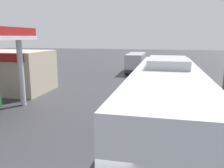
# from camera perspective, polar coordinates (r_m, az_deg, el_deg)

# --- Properties ---
(ground) EXTENTS (120.00, 120.00, 0.00)m
(ground) POSITION_cam_1_polar(r_m,az_deg,el_deg) (24.53, 8.62, 0.79)
(ground) COLOR #38383D
(lane_divider_stripe) EXTENTS (0.16, 50.00, 0.01)m
(lane_divider_stripe) POSITION_cam_1_polar(r_m,az_deg,el_deg) (19.66, 7.52, -1.88)
(lane_divider_stripe) COLOR #D8CC4C
(lane_divider_stripe) RESTS_ON ground
(coach_bus_main) EXTENTS (2.60, 11.04, 3.69)m
(coach_bus_main) POSITION_cam_1_polar(r_m,az_deg,el_deg) (9.43, 13.17, -6.27)
(coach_bus_main) COLOR silver
(coach_bus_main) RESTS_ON ground
(minibus_opposing_lane) EXTENTS (2.04, 6.13, 2.44)m
(minibus_opposing_lane) POSITION_cam_1_polar(r_m,az_deg,el_deg) (29.85, 5.88, 5.64)
(minibus_opposing_lane) COLOR #A5A5AD
(minibus_opposing_lane) RESTS_ON ground
(car_trailing_behind_bus) EXTENTS (1.70, 4.20, 1.82)m
(car_trailing_behind_bus) POSITION_cam_1_polar(r_m,az_deg,el_deg) (25.92, 13.93, 3.43)
(car_trailing_behind_bus) COLOR black
(car_trailing_behind_bus) RESTS_ON ground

